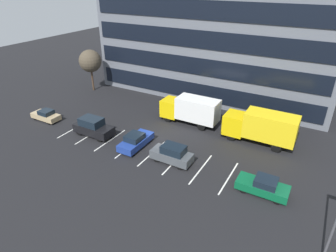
# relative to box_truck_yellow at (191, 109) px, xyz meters

# --- Properties ---
(ground_plane) EXTENTS (120.00, 120.00, 0.00)m
(ground_plane) POSITION_rel_box_truck_yellow_xyz_m (-1.85, -5.50, -1.95)
(ground_plane) COLOR black
(office_building) EXTENTS (34.37, 13.15, 21.60)m
(office_building) POSITION_rel_box_truck_yellow_xyz_m (-1.85, 12.45, 8.86)
(office_building) COLOR slate
(office_building) RESTS_ON ground_plane
(lot_markings) EXTENTS (19.74, 5.40, 0.01)m
(lot_markings) POSITION_rel_box_truck_yellow_xyz_m (-1.85, -8.26, -1.94)
(lot_markings) COLOR silver
(lot_markings) RESTS_ON ground_plane
(box_truck_yellow) EXTENTS (7.46, 2.47, 3.46)m
(box_truck_yellow) POSITION_rel_box_truck_yellow_xyz_m (0.00, 0.00, 0.00)
(box_truck_yellow) COLOR yellow
(box_truck_yellow) RESTS_ON ground_plane
(box_truck_yellow_all) EXTENTS (7.87, 2.61, 3.65)m
(box_truck_yellow_all) POSITION_rel_box_truck_yellow_xyz_m (8.69, -0.48, 0.11)
(box_truck_yellow_all) COLOR yellow
(box_truck_yellow_all) RESTS_ON ground_plane
(sedan_forest) EXTENTS (4.34, 1.82, 1.55)m
(sedan_forest) POSITION_rel_box_truck_yellow_xyz_m (11.11, -8.84, -1.21)
(sedan_forest) COLOR #0C5933
(sedan_forest) RESTS_ON ground_plane
(suv_charcoal) EXTENTS (4.17, 1.77, 1.89)m
(suv_charcoal) POSITION_rel_box_truck_yellow_xyz_m (2.13, -8.57, -1.04)
(suv_charcoal) COLOR #474C51
(suv_charcoal) RESTS_ON ground_plane
(sedan_tan) EXTENTS (3.90, 1.63, 1.40)m
(sedan_tan) POSITION_rel_box_truck_yellow_xyz_m (-16.52, -8.33, -1.29)
(sedan_tan) COLOR tan
(sedan_tan) RESTS_ON ground_plane
(suv_black) EXTENTS (4.74, 2.01, 2.14)m
(suv_black) POSITION_rel_box_truck_yellow_xyz_m (-8.47, -8.28, -0.91)
(suv_black) COLOR black
(suv_black) RESTS_ON ground_plane
(sedan_navy) EXTENTS (1.88, 4.49, 1.61)m
(sedan_navy) POSITION_rel_box_truck_yellow_xyz_m (-2.68, -8.02, -1.19)
(sedan_navy) COLOR navy
(sedan_navy) RESTS_ON ground_plane
(bare_tree) EXTENTS (3.46, 3.46, 6.49)m
(bare_tree) POSITION_rel_box_truck_yellow_xyz_m (-18.85, 3.01, 2.79)
(bare_tree) COLOR #473323
(bare_tree) RESTS_ON ground_plane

